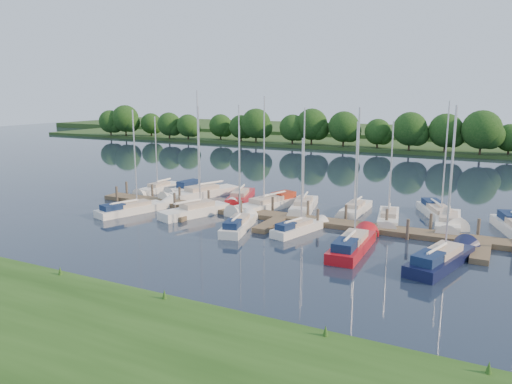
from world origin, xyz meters
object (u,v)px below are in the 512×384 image
at_px(sailboat_s_2, 239,226).
at_px(sailboat_n_5, 303,208).
at_px(motorboat, 188,189).
at_px(sailboat_n_0, 159,189).
at_px(dock, 281,219).

bearing_deg(sailboat_s_2, sailboat_n_5, 62.00).
xyz_separation_m(motorboat, sailboat_s_2, (12.60, -10.90, -0.01)).
bearing_deg(motorboat, sailboat_n_0, 31.50).
distance_m(dock, sailboat_n_0, 18.42).
distance_m(dock, sailboat_s_2, 4.48).
bearing_deg(dock, motorboat, 154.73).
distance_m(dock, sailboat_n_5, 4.59).
height_order(sailboat_n_0, sailboat_s_2, sailboat_s_2).
relative_size(sailboat_n_5, sailboat_s_2, 1.14).
bearing_deg(sailboat_n_0, dock, 163.53).
bearing_deg(sailboat_s_2, sailboat_n_0, 134.48).
bearing_deg(dock, sailboat_n_0, 162.24).
bearing_deg(dock, sailboat_n_5, 86.74).
distance_m(sailboat_n_0, motorboat, 3.26).
xyz_separation_m(sailboat_n_0, sailboat_n_5, (17.80, -1.03, 0.00)).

